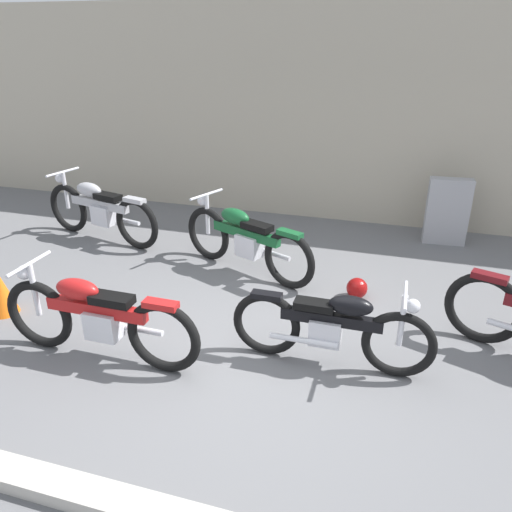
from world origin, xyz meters
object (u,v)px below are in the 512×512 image
Objects in this scene: motorcycle_red at (96,317)px; motorcycle_silver at (100,210)px; motorcycle_black at (332,327)px; traffic_cone at (0,292)px; stone_marker at (447,212)px; motorcycle_green at (245,240)px; helmet at (357,288)px.

motorcycle_silver is (-1.73, 2.76, 0.02)m from motorcycle_red.
traffic_cone is at bearing -178.47° from motorcycle_black.
traffic_cone is at bearing -143.23° from stone_marker.
motorcycle_red is 2.41m from motorcycle_green.
traffic_cone is at bearing 61.17° from motorcycle_green.
motorcycle_green is at bearing -144.68° from stone_marker.
motorcycle_green reaches higher than traffic_cone.
helmet is 1.60m from motorcycle_green.
stone_marker is at bearing 71.75° from motorcycle_black.
motorcycle_green is 2.55m from motorcycle_silver.
motorcycle_silver reaches higher than motorcycle_red.
helmet is at bearing 21.76° from traffic_cone.
motorcycle_red is 1.09× the size of motorcycle_black.
stone_marker is at bearing -121.84° from motorcycle_green.
motorcycle_green is (-2.62, -1.85, -0.04)m from stone_marker.
stone_marker reaches higher than motorcycle_red.
stone_marker is 0.48× the size of motorcycle_red.
motorcycle_silver is at bearing 12.12° from motorcycle_green.
motorcycle_red is at bearing 94.12° from motorcycle_green.
motorcycle_red is 1.05× the size of motorcycle_green.
stone_marker is 0.50× the size of motorcycle_green.
traffic_cone is 0.26× the size of motorcycle_red.
motorcycle_red reaches higher than motorcycle_black.
stone_marker is 2.45m from helmet.
motorcycle_silver reaches higher than motorcycle_green.
motorcycle_green is at bearing -108.12° from motorcycle_red.
motorcycle_silver is at bearing -164.94° from stone_marker.
motorcycle_black reaches higher than traffic_cone.
motorcycle_black is (3.77, 0.10, 0.15)m from traffic_cone.
traffic_cone is at bearing 107.34° from motorcycle_silver.
motorcycle_red is 3.26m from motorcycle_silver.
motorcycle_green reaches higher than motorcycle_black.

